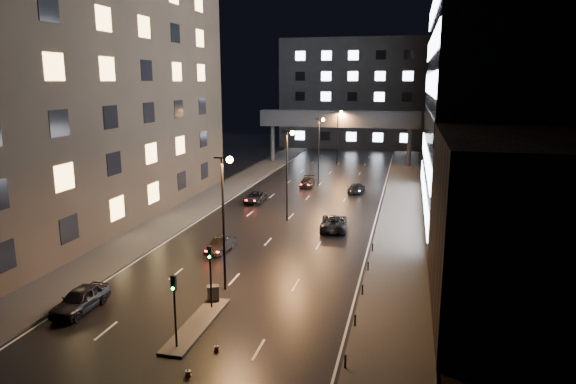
% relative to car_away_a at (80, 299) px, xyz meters
% --- Properties ---
extents(ground, '(160.00, 160.00, 0.00)m').
position_rel_car_away_a_xyz_m(ground, '(8.31, 37.78, -0.82)').
color(ground, black).
rests_on(ground, ground).
extents(sidewalk_left, '(5.00, 110.00, 0.15)m').
position_rel_car_away_a_xyz_m(sidewalk_left, '(-4.19, 32.78, -0.74)').
color(sidewalk_left, '#383533').
rests_on(sidewalk_left, ground).
extents(sidewalk_right, '(5.00, 110.00, 0.15)m').
position_rel_car_away_a_xyz_m(sidewalk_right, '(20.81, 32.78, -0.74)').
color(sidewalk_right, '#383533').
rests_on(sidewalk_right, ground).
extents(building_left, '(15.00, 48.00, 40.00)m').
position_rel_car_away_a_xyz_m(building_left, '(-14.19, 21.78, 19.18)').
color(building_left, '#2D2319').
rests_on(building_left, ground).
extents(building_right_low, '(10.00, 18.00, 12.00)m').
position_rel_car_away_a_xyz_m(building_right_low, '(28.31, 6.78, 5.18)').
color(building_right_low, black).
rests_on(building_right_low, ground).
extents(building_right_glass, '(20.00, 36.00, 45.00)m').
position_rel_car_away_a_xyz_m(building_right_glass, '(33.31, 33.78, 21.68)').
color(building_right_glass, black).
rests_on(building_right_glass, ground).
extents(building_far, '(34.00, 14.00, 25.00)m').
position_rel_car_away_a_xyz_m(building_far, '(8.31, 95.78, 11.68)').
color(building_far, '#333335').
rests_on(building_far, ground).
extents(skybridge, '(30.00, 3.00, 10.00)m').
position_rel_car_away_a_xyz_m(skybridge, '(8.31, 67.78, 7.52)').
color(skybridge, '#333335').
rests_on(skybridge, ground).
extents(median_island, '(1.60, 8.00, 0.15)m').
position_rel_car_away_a_xyz_m(median_island, '(8.61, -0.22, -0.74)').
color(median_island, '#383533').
rests_on(median_island, ground).
extents(traffic_signal_near, '(0.28, 0.34, 4.40)m').
position_rel_car_away_a_xyz_m(traffic_signal_near, '(8.61, 2.27, 2.27)').
color(traffic_signal_near, black).
rests_on(traffic_signal_near, median_island).
extents(traffic_signal_far, '(0.28, 0.34, 4.40)m').
position_rel_car_away_a_xyz_m(traffic_signal_far, '(8.61, -3.23, 2.27)').
color(traffic_signal_far, black).
rests_on(traffic_signal_far, median_island).
extents(bollard_row, '(0.12, 25.12, 0.90)m').
position_rel_car_away_a_xyz_m(bollard_row, '(18.51, 4.28, -0.37)').
color(bollard_row, black).
rests_on(bollard_row, ground).
extents(streetlight_near, '(1.45, 0.50, 10.15)m').
position_rel_car_away_a_xyz_m(streetlight_near, '(8.47, 5.78, 5.68)').
color(streetlight_near, black).
rests_on(streetlight_near, ground).
extents(streetlight_mid_a, '(1.45, 0.50, 10.15)m').
position_rel_car_away_a_xyz_m(streetlight_mid_a, '(8.47, 25.78, 5.68)').
color(streetlight_mid_a, black).
rests_on(streetlight_mid_a, ground).
extents(streetlight_mid_b, '(1.45, 0.50, 10.15)m').
position_rel_car_away_a_xyz_m(streetlight_mid_b, '(8.47, 45.78, 5.68)').
color(streetlight_mid_b, black).
rests_on(streetlight_mid_b, ground).
extents(streetlight_far, '(1.45, 0.50, 10.15)m').
position_rel_car_away_a_xyz_m(streetlight_far, '(8.47, 65.78, 5.68)').
color(streetlight_far, black).
rests_on(streetlight_far, ground).
extents(car_away_a, '(2.10, 4.87, 1.64)m').
position_rel_car_away_a_xyz_m(car_away_a, '(0.00, 0.00, 0.00)').
color(car_away_a, black).
rests_on(car_away_a, ground).
extents(car_away_b, '(1.84, 4.06, 1.29)m').
position_rel_car_away_a_xyz_m(car_away_b, '(4.88, 13.85, -0.17)').
color(car_away_b, black).
rests_on(car_away_b, ground).
extents(car_away_c, '(2.27, 4.79, 1.32)m').
position_rel_car_away_a_xyz_m(car_away_c, '(2.21, 33.54, -0.16)').
color(car_away_c, black).
rests_on(car_away_c, ground).
extents(car_away_d, '(2.21, 4.86, 1.38)m').
position_rel_car_away_a_xyz_m(car_away_d, '(6.81, 45.02, -0.13)').
color(car_away_d, black).
rests_on(car_away_d, ground).
extents(car_toward_a, '(3.20, 6.00, 1.60)m').
position_rel_car_away_a_xyz_m(car_toward_a, '(13.94, 23.49, -0.02)').
color(car_toward_a, black).
rests_on(car_toward_a, ground).
extents(car_toward_b, '(2.26, 4.80, 1.36)m').
position_rel_car_away_a_xyz_m(car_toward_b, '(14.33, 42.64, -0.14)').
color(car_toward_b, black).
rests_on(car_toward_b, ground).
extents(utility_cabinet, '(0.98, 0.84, 1.08)m').
position_rel_car_away_a_xyz_m(utility_cabinet, '(8.29, 3.39, -0.13)').
color(utility_cabinet, '#454548').
rests_on(utility_cabinet, median_island).
extents(cone_a, '(0.34, 0.34, 0.46)m').
position_rel_car_away_a_xyz_m(cone_a, '(10.98, -2.96, -0.59)').
color(cone_a, red).
rests_on(cone_a, ground).
extents(cone_b, '(0.50, 0.50, 0.46)m').
position_rel_car_away_a_xyz_m(cone_b, '(10.44, -5.73, -0.59)').
color(cone_b, orange).
rests_on(cone_b, ground).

